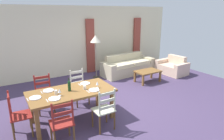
{
  "coord_description": "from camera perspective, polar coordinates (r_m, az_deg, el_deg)",
  "views": [
    {
      "loc": [
        -2.57,
        -4.16,
        2.47
      ],
      "look_at": [
        0.41,
        0.78,
        0.75
      ],
      "focal_mm": 31.45,
      "sensor_mm": 36.0,
      "label": 1
    }
  ],
  "objects": [
    {
      "name": "ground_plane",
      "position": [
        5.48,
        0.6,
        -10.29
      ],
      "size": [
        9.6,
        9.6,
        0.02
      ],
      "primitive_type": "cube",
      "color": "#443655"
    },
    {
      "name": "wall_far",
      "position": [
        7.97,
        -12.05,
        8.16
      ],
      "size": [
        9.6,
        0.16,
        2.7
      ],
      "primitive_type": "cube",
      "color": "beige",
      "rests_on": "ground_plane"
    },
    {
      "name": "curtain_panel_left",
      "position": [
        8.18,
        -6.27,
        6.85
      ],
      "size": [
        0.35,
        0.08,
        2.2
      ],
      "primitive_type": "cube",
      "color": "#9C4133",
      "rests_on": "ground_plane"
    },
    {
      "name": "curtain_panel_right",
      "position": [
        9.42,
        7.19,
        8.11
      ],
      "size": [
        0.35,
        0.08,
        2.2
      ],
      "primitive_type": "cube",
      "color": "#9C4133",
      "rests_on": "ground_plane"
    },
    {
      "name": "dining_table",
      "position": [
        4.6,
        -11.68,
        -6.89
      ],
      "size": [
        1.9,
        0.96,
        0.75
      ],
      "color": "brown",
      "rests_on": "ground_plane"
    },
    {
      "name": "dining_chair_near_left",
      "position": [
        3.91,
        -14.3,
        -14.64
      ],
      "size": [
        0.44,
        0.42,
        0.96
      ],
      "color": "maroon",
      "rests_on": "ground_plane"
    },
    {
      "name": "dining_chair_near_right",
      "position": [
        4.25,
        -2.21,
        -11.39
      ],
      "size": [
        0.43,
        0.41,
        0.96
      ],
      "color": "beige",
      "rests_on": "ground_plane"
    },
    {
      "name": "dining_chair_far_left",
      "position": [
        5.28,
        -19.14,
        -6.55
      ],
      "size": [
        0.44,
        0.42,
        0.96
      ],
      "color": "maroon",
      "rests_on": "ground_plane"
    },
    {
      "name": "dining_chair_far_right",
      "position": [
        5.49,
        -9.57,
        -4.93
      ],
      "size": [
        0.44,
        0.43,
        0.96
      ],
      "color": "silver",
      "rests_on": "ground_plane"
    },
    {
      "name": "dining_chair_head_west",
      "position": [
        4.47,
        -25.72,
        -11.65
      ],
      "size": [
        0.42,
        0.44,
        0.96
      ],
      "color": "maroon",
      "rests_on": "ground_plane"
    },
    {
      "name": "dinner_plate_near_left",
      "position": [
        4.23,
        -16.38,
        -7.99
      ],
      "size": [
        0.24,
        0.24,
        0.02
      ],
      "primitive_type": "cylinder",
      "color": "white",
      "rests_on": "dining_table"
    },
    {
      "name": "fork_near_left",
      "position": [
        4.2,
        -18.36,
        -8.43
      ],
      "size": [
        0.02,
        0.17,
        0.01
      ],
      "primitive_type": "cube",
      "rotation": [
        0.0,
        0.0,
        0.01
      ],
      "color": "silver",
      "rests_on": "dining_table"
    },
    {
      "name": "dinner_plate_near_right",
      "position": [
        4.5,
        -5.25,
        -5.8
      ],
      "size": [
        0.24,
        0.24,
        0.02
      ],
      "primitive_type": "cylinder",
      "color": "white",
      "rests_on": "dining_table"
    },
    {
      "name": "fork_near_right",
      "position": [
        4.45,
        -6.99,
        -6.23
      ],
      "size": [
        0.02,
        0.17,
        0.01
      ],
      "primitive_type": "cube",
      "rotation": [
        0.0,
        0.0,
        0.01
      ],
      "color": "silver",
      "rests_on": "dining_table"
    },
    {
      "name": "dinner_plate_far_left",
      "position": [
        4.68,
        -18.01,
        -5.71
      ],
      "size": [
        0.24,
        0.24,
        0.02
      ],
      "primitive_type": "cylinder",
      "color": "white",
      "rests_on": "dining_table"
    },
    {
      "name": "fork_far_left",
      "position": [
        4.65,
        -19.8,
        -6.09
      ],
      "size": [
        0.02,
        0.17,
        0.01
      ],
      "primitive_type": "cube",
      "rotation": [
        0.0,
        0.0,
        0.02
      ],
      "color": "silver",
      "rests_on": "dining_table"
    },
    {
      "name": "dinner_plate_far_right",
      "position": [
        4.93,
        -7.81,
        -3.87
      ],
      "size": [
        0.24,
        0.24,
        0.02
      ],
      "primitive_type": "cylinder",
      "color": "white",
      "rests_on": "dining_table"
    },
    {
      "name": "fork_far_right",
      "position": [
        4.88,
        -9.42,
        -4.24
      ],
      "size": [
        0.02,
        0.17,
        0.01
      ],
      "primitive_type": "cube",
      "rotation": [
        0.0,
        0.0,
        -0.01
      ],
      "color": "silver",
      "rests_on": "dining_table"
    },
    {
      "name": "dinner_plate_head_west",
      "position": [
        4.4,
        -21.42,
        -7.52
      ],
      "size": [
        0.24,
        0.24,
        0.02
      ],
      "primitive_type": "cylinder",
      "color": "white",
      "rests_on": "dining_table"
    },
    {
      "name": "fork_head_west",
      "position": [
        4.38,
        -23.35,
        -7.91
      ],
      "size": [
        0.02,
        0.17,
        0.01
      ],
      "primitive_type": "cube",
      "rotation": [
        0.0,
        0.0,
        0.05
      ],
      "color": "silver",
      "rests_on": "dining_table"
    },
    {
      "name": "wine_bottle",
      "position": [
        4.52,
        -12.31,
        -4.57
      ],
      "size": [
        0.07,
        0.07,
        0.32
      ],
      "color": "#143819",
      "rests_on": "dining_table"
    },
    {
      "name": "wine_glass_near_left",
      "position": [
        4.32,
        -15.04,
        -5.88
      ],
      "size": [
        0.06,
        0.06,
        0.16
      ],
      "color": "white",
      "rests_on": "dining_table"
    },
    {
      "name": "wine_glass_near_right",
      "position": [
        4.6,
        -4.32,
        -3.92
      ],
      "size": [
        0.06,
        0.06,
        0.16
      ],
      "color": "white",
      "rests_on": "dining_table"
    },
    {
      "name": "coffee_cup_primary",
      "position": [
        4.57,
        -7.98,
        -5.08
      ],
      "size": [
        0.07,
        0.07,
        0.09
      ],
      "primitive_type": "cylinder",
      "color": "beige",
      "rests_on": "dining_table"
    },
    {
      "name": "coffee_cup_secondary",
      "position": [
        4.45,
        -15.95,
        -6.19
      ],
      "size": [
        0.07,
        0.07,
        0.09
      ],
      "primitive_type": "cylinder",
      "color": "beige",
      "rests_on": "dining_table"
    },
    {
      "name": "couch",
      "position": [
        8.12,
        4.48,
        0.99
      ],
      "size": [
        2.34,
        0.98,
        0.8
      ],
      "color": "#C2B690",
      "rests_on": "ground_plane"
    },
    {
      "name": "coffee_table",
      "position": [
        7.22,
        10.34,
        -0.71
      ],
      "size": [
        0.9,
        0.56,
        0.42
      ],
      "color": "brown",
      "rests_on": "ground_plane"
    },
    {
      "name": "armchair_upholstered",
      "position": [
        8.51,
        17.24,
        0.7
      ],
      "size": [
        0.87,
        1.21,
        0.72
      ],
      "color": "beige",
      "rests_on": "ground_plane"
    },
    {
      "name": "standing_lamp",
      "position": [
        7.37,
        -4.82,
        8.27
      ],
      "size": [
        0.4,
        0.4,
        1.64
      ],
      "color": "#332D28",
      "rests_on": "ground_plane"
    }
  ]
}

